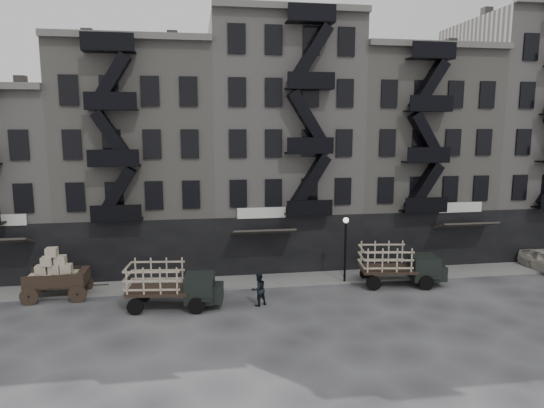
{
  "coord_description": "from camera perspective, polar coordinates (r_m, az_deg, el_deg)",
  "views": [
    {
      "loc": [
        -6.23,
        -25.94,
        9.9
      ],
      "look_at": [
        -1.45,
        4.0,
        5.01
      ],
      "focal_mm": 32.0,
      "sensor_mm": 36.0,
      "label": 1
    }
  ],
  "objects": [
    {
      "name": "ground",
      "position": [
        28.45,
        4.24,
        -11.23
      ],
      "size": [
        140.0,
        140.0,
        0.0
      ],
      "primitive_type": "plane",
      "color": "#38383A",
      "rests_on": "ground"
    },
    {
      "name": "sidewalk",
      "position": [
        31.89,
        2.68,
        -8.8
      ],
      "size": [
        55.0,
        2.5,
        0.15
      ],
      "primitive_type": "cube",
      "color": "slate",
      "rests_on": "ground"
    },
    {
      "name": "building_midwest",
      "position": [
        36.04,
        -15.11,
        5.03
      ],
      "size": [
        10.0,
        11.35,
        16.2
      ],
      "color": "gray",
      "rests_on": "ground"
    },
    {
      "name": "building_center",
      "position": [
        36.33,
        0.82,
        6.95
      ],
      "size": [
        10.0,
        11.35,
        18.2
      ],
      "color": "gray",
      "rests_on": "ground"
    },
    {
      "name": "building_mideast",
      "position": [
        39.35,
        15.38,
        5.34
      ],
      "size": [
        10.0,
        11.35,
        16.2
      ],
      "color": "gray",
      "rests_on": "ground"
    },
    {
      "name": "building_east",
      "position": [
        44.36,
        27.41,
        6.98
      ],
      "size": [
        10.0,
        11.35,
        19.2
      ],
      "color": "gray",
      "rests_on": "ground"
    },
    {
      "name": "lamp_post",
      "position": [
        30.83,
        8.64,
        -4.3
      ],
      "size": [
        0.36,
        0.36,
        4.28
      ],
      "color": "black",
      "rests_on": "ground"
    },
    {
      "name": "wagon",
      "position": [
        30.78,
        -24.22,
        -7.05
      ],
      "size": [
        3.6,
        1.94,
        3.04
      ],
      "rotation": [
        0.0,
        0.0,
        -0.0
      ],
      "color": "black",
      "rests_on": "ground"
    },
    {
      "name": "stake_truck_west",
      "position": [
        27.39,
        -11.71,
        -8.96
      ],
      "size": [
        5.33,
        2.64,
        2.58
      ],
      "rotation": [
        0.0,
        0.0,
        -0.12
      ],
      "color": "black",
      "rests_on": "ground"
    },
    {
      "name": "stake_truck_east",
      "position": [
        31.55,
        14.76,
        -6.61
      ],
      "size": [
        5.42,
        2.73,
        2.61
      ],
      "rotation": [
        0.0,
        0.0,
        -0.14
      ],
      "color": "black",
      "rests_on": "ground"
    },
    {
      "name": "pedestrian_mid",
      "position": [
        27.33,
        -1.59,
        -10.0
      ],
      "size": [
        1.13,
        1.04,
        1.87
      ],
      "primitive_type": "imported",
      "rotation": [
        0.0,
        0.0,
        3.61
      ],
      "color": "black",
      "rests_on": "ground"
    }
  ]
}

